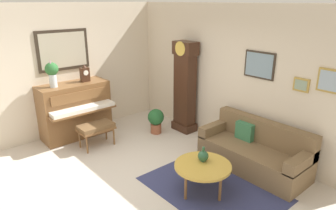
{
  "coord_description": "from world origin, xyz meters",
  "views": [
    {
      "loc": [
        3.76,
        -2.39,
        2.85
      ],
      "look_at": [
        -0.1,
        0.92,
        1.09
      ],
      "focal_mm": 32.7,
      "sensor_mm": 36.0,
      "label": 1
    }
  ],
  "objects_px": {
    "piano": "(75,110)",
    "mantel_clock": "(85,74)",
    "grandfather_clock": "(185,90)",
    "piano_bench": "(96,128)",
    "coffee_table": "(203,166)",
    "green_jug": "(203,156)",
    "flower_vase": "(52,72)",
    "potted_plant": "(156,119)",
    "couch": "(254,151)"
  },
  "relations": [
    {
      "from": "piano",
      "to": "grandfather_clock",
      "type": "xyz_separation_m",
      "value": [
        1.3,
        2.01,
        0.36
      ]
    },
    {
      "from": "couch",
      "to": "potted_plant",
      "type": "relative_size",
      "value": 3.39
    },
    {
      "from": "coffee_table",
      "to": "flower_vase",
      "type": "bearing_deg",
      "value": -162.91
    },
    {
      "from": "piano",
      "to": "couch",
      "type": "height_order",
      "value": "piano"
    },
    {
      "from": "green_jug",
      "to": "mantel_clock",
      "type": "bearing_deg",
      "value": -172.97
    },
    {
      "from": "couch",
      "to": "green_jug",
      "type": "distance_m",
      "value": 1.16
    },
    {
      "from": "couch",
      "to": "mantel_clock",
      "type": "height_order",
      "value": "mantel_clock"
    },
    {
      "from": "couch",
      "to": "flower_vase",
      "type": "relative_size",
      "value": 3.28
    },
    {
      "from": "piano_bench",
      "to": "coffee_table",
      "type": "distance_m",
      "value": 2.51
    },
    {
      "from": "grandfather_clock",
      "to": "green_jug",
      "type": "xyz_separation_m",
      "value": [
        1.83,
        -1.33,
        -0.43
      ]
    },
    {
      "from": "mantel_clock",
      "to": "piano_bench",
      "type": "bearing_deg",
      "value": -15.72
    },
    {
      "from": "piano",
      "to": "mantel_clock",
      "type": "distance_m",
      "value": 0.81
    },
    {
      "from": "coffee_table",
      "to": "green_jug",
      "type": "bearing_deg",
      "value": 132.85
    },
    {
      "from": "piano_bench",
      "to": "potted_plant",
      "type": "xyz_separation_m",
      "value": [
        0.26,
        1.33,
        -0.08
      ]
    },
    {
      "from": "potted_plant",
      "to": "green_jug",
      "type": "bearing_deg",
      "value": -19.14
    },
    {
      "from": "piano",
      "to": "piano_bench",
      "type": "height_order",
      "value": "piano"
    },
    {
      "from": "grandfather_clock",
      "to": "mantel_clock",
      "type": "bearing_deg",
      "value": -127.03
    },
    {
      "from": "piano",
      "to": "green_jug",
      "type": "distance_m",
      "value": 3.19
    },
    {
      "from": "flower_vase",
      "to": "grandfather_clock",
      "type": "bearing_deg",
      "value": 61.67
    },
    {
      "from": "piano",
      "to": "flower_vase",
      "type": "xyz_separation_m",
      "value": [
        0.0,
        -0.4,
        0.9
      ]
    },
    {
      "from": "flower_vase",
      "to": "couch",
      "type": "bearing_deg",
      "value": 33.38
    },
    {
      "from": "potted_plant",
      "to": "couch",
      "type": "bearing_deg",
      "value": 9.42
    },
    {
      "from": "piano_bench",
      "to": "mantel_clock",
      "type": "xyz_separation_m",
      "value": [
        -0.74,
        0.21,
        0.95
      ]
    },
    {
      "from": "piano",
      "to": "potted_plant",
      "type": "xyz_separation_m",
      "value": [
        1.01,
        1.41,
        -0.28
      ]
    },
    {
      "from": "piano_bench",
      "to": "grandfather_clock",
      "type": "xyz_separation_m",
      "value": [
        0.55,
        1.93,
        0.56
      ]
    },
    {
      "from": "mantel_clock",
      "to": "flower_vase",
      "type": "xyz_separation_m",
      "value": [
        -0.0,
        -0.69,
        0.14
      ]
    },
    {
      "from": "piano",
      "to": "green_jug",
      "type": "relative_size",
      "value": 6.0
    },
    {
      "from": "piano_bench",
      "to": "mantel_clock",
      "type": "height_order",
      "value": "mantel_clock"
    },
    {
      "from": "green_jug",
      "to": "potted_plant",
      "type": "bearing_deg",
      "value": 160.86
    },
    {
      "from": "flower_vase",
      "to": "green_jug",
      "type": "height_order",
      "value": "flower_vase"
    },
    {
      "from": "potted_plant",
      "to": "piano_bench",
      "type": "bearing_deg",
      "value": -101.23
    },
    {
      "from": "piano",
      "to": "piano_bench",
      "type": "relative_size",
      "value": 2.06
    },
    {
      "from": "piano",
      "to": "potted_plant",
      "type": "distance_m",
      "value": 1.75
    },
    {
      "from": "coffee_table",
      "to": "piano",
      "type": "bearing_deg",
      "value": -169.61
    },
    {
      "from": "green_jug",
      "to": "piano_bench",
      "type": "bearing_deg",
      "value": -165.95
    },
    {
      "from": "piano_bench",
      "to": "couch",
      "type": "height_order",
      "value": "couch"
    },
    {
      "from": "piano_bench",
      "to": "flower_vase",
      "type": "bearing_deg",
      "value": -147.38
    },
    {
      "from": "green_jug",
      "to": "flower_vase",
      "type": "bearing_deg",
      "value": -161.05
    },
    {
      "from": "mantel_clock",
      "to": "coffee_table",
      "type": "bearing_deg",
      "value": 5.31
    },
    {
      "from": "coffee_table",
      "to": "mantel_clock",
      "type": "xyz_separation_m",
      "value": [
        -3.2,
        -0.3,
        0.94
      ]
    },
    {
      "from": "coffee_table",
      "to": "mantel_clock",
      "type": "relative_size",
      "value": 2.32
    },
    {
      "from": "piano",
      "to": "coffee_table",
      "type": "relative_size",
      "value": 1.64
    },
    {
      "from": "piano",
      "to": "couch",
      "type": "xyz_separation_m",
      "value": [
        3.32,
        1.79,
        -0.29
      ]
    },
    {
      "from": "piano_bench",
      "to": "coffee_table",
      "type": "height_order",
      "value": "piano_bench"
    },
    {
      "from": "flower_vase",
      "to": "green_jug",
      "type": "xyz_separation_m",
      "value": [
        3.12,
        1.07,
        -0.96
      ]
    },
    {
      "from": "green_jug",
      "to": "piano",
      "type": "bearing_deg",
      "value": -167.82
    },
    {
      "from": "piano_bench",
      "to": "couch",
      "type": "xyz_separation_m",
      "value": [
        2.58,
        1.71,
        -0.09
      ]
    },
    {
      "from": "piano",
      "to": "couch",
      "type": "relative_size",
      "value": 0.76
    },
    {
      "from": "potted_plant",
      "to": "mantel_clock",
      "type": "bearing_deg",
      "value": -132.07
    },
    {
      "from": "coffee_table",
      "to": "potted_plant",
      "type": "xyz_separation_m",
      "value": [
        -2.19,
        0.82,
        -0.1
      ]
    }
  ]
}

